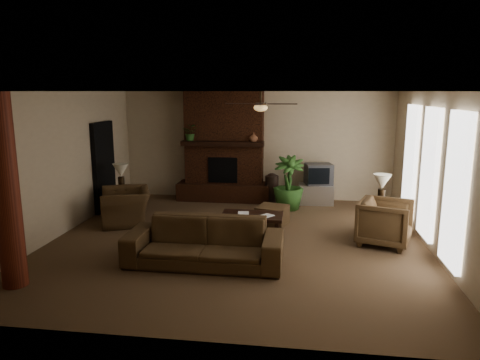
# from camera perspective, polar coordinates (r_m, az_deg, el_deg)

# --- Properties ---
(room_shell) EXTENTS (7.00, 7.00, 7.00)m
(room_shell) POSITION_cam_1_polar(r_m,az_deg,el_deg) (8.19, -0.38, 1.51)
(room_shell) COLOR brown
(room_shell) RESTS_ON ground
(fireplace) EXTENTS (2.40, 0.70, 2.80)m
(fireplace) POSITION_cam_1_polar(r_m,az_deg,el_deg) (11.49, -2.05, 3.13)
(fireplace) COLOR #442112
(fireplace) RESTS_ON ground
(windows) EXTENTS (0.08, 3.65, 2.35)m
(windows) POSITION_cam_1_polar(r_m,az_deg,el_deg) (8.62, 23.16, 0.76)
(windows) COLOR white
(windows) RESTS_ON ground
(log_column) EXTENTS (0.36, 0.36, 2.80)m
(log_column) POSITION_cam_1_polar(r_m,az_deg,el_deg) (7.06, -27.88, -1.42)
(log_column) COLOR maroon
(log_column) RESTS_ON ground
(doorway) EXTENTS (0.10, 1.00, 2.10)m
(doorway) POSITION_cam_1_polar(r_m,az_deg,el_deg) (10.95, -17.11, 1.66)
(doorway) COLOR black
(doorway) RESTS_ON ground
(ceiling_fan) EXTENTS (1.35, 1.35, 0.37)m
(ceiling_fan) POSITION_cam_1_polar(r_m,az_deg,el_deg) (8.32, 2.67, 9.49)
(ceiling_fan) COLOR black
(ceiling_fan) RESTS_ON ceiling
(sofa) EXTENTS (2.56, 0.77, 1.00)m
(sofa) POSITION_cam_1_polar(r_m,az_deg,el_deg) (7.31, -4.62, -7.03)
(sofa) COLOR #4A351F
(sofa) RESTS_ON ground
(armchair_left) EXTENTS (1.11, 1.33, 0.99)m
(armchair_left) POSITION_cam_1_polar(r_m,az_deg,el_deg) (9.83, -14.50, -2.57)
(armchair_left) COLOR #4A351F
(armchair_left) RESTS_ON ground
(armchair_right) EXTENTS (1.09, 1.13, 0.93)m
(armchair_right) POSITION_cam_1_polar(r_m,az_deg,el_deg) (8.62, 18.18, -4.95)
(armchair_right) COLOR #4A351F
(armchair_right) RESTS_ON ground
(coffee_table) EXTENTS (1.20, 0.70, 0.43)m
(coffee_table) POSITION_cam_1_polar(r_m,az_deg,el_deg) (8.72, 1.54, -4.80)
(coffee_table) COLOR black
(coffee_table) RESTS_ON ground
(ottoman) EXTENTS (0.73, 0.73, 0.40)m
(ottoman) POSITION_cam_1_polar(r_m,az_deg,el_deg) (9.50, 4.18, -4.55)
(ottoman) COLOR #4A351F
(ottoman) RESTS_ON ground
(tv_stand) EXTENTS (0.87, 0.54, 0.50)m
(tv_stand) POSITION_cam_1_polar(r_m,az_deg,el_deg) (11.35, 9.74, -1.79)
(tv_stand) COLOR silver
(tv_stand) RESTS_ON ground
(tv) EXTENTS (0.74, 0.64, 0.52)m
(tv) POSITION_cam_1_polar(r_m,az_deg,el_deg) (11.25, 10.07, 0.74)
(tv) COLOR #3B3B3D
(tv) RESTS_ON tv_stand
(floor_vase) EXTENTS (0.34, 0.34, 0.77)m
(floor_vase) POSITION_cam_1_polar(r_m,az_deg,el_deg) (11.27, 4.11, -0.79)
(floor_vase) COLOR black
(floor_vase) RESTS_ON ground
(floor_plant) EXTENTS (0.79, 1.32, 0.72)m
(floor_plant) POSITION_cam_1_polar(r_m,az_deg,el_deg) (10.71, 6.21, -1.87)
(floor_plant) COLOR #2F5923
(floor_plant) RESTS_ON ground
(side_table_left) EXTENTS (0.56, 0.56, 0.55)m
(side_table_left) POSITION_cam_1_polar(r_m,az_deg,el_deg) (10.52, -14.50, -2.89)
(side_table_left) COLOR black
(side_table_left) RESTS_ON ground
(lamp_left) EXTENTS (0.41, 0.41, 0.65)m
(lamp_left) POSITION_cam_1_polar(r_m,az_deg,el_deg) (10.34, -15.08, 0.95)
(lamp_left) COLOR black
(lamp_left) RESTS_ON side_table_left
(side_table_right) EXTENTS (0.56, 0.56, 0.55)m
(side_table_right) POSITION_cam_1_polar(r_m,az_deg,el_deg) (9.35, 17.39, -4.84)
(side_table_right) COLOR black
(side_table_right) RESTS_ON ground
(lamp_right) EXTENTS (0.40, 0.40, 0.65)m
(lamp_right) POSITION_cam_1_polar(r_m,az_deg,el_deg) (9.16, 17.81, -0.51)
(lamp_right) COLOR black
(lamp_right) RESTS_ON side_table_right
(mantel_plant) EXTENTS (0.40, 0.44, 0.33)m
(mantel_plant) POSITION_cam_1_polar(r_m,az_deg,el_deg) (11.37, -6.36, 5.87)
(mantel_plant) COLOR #2F5923
(mantel_plant) RESTS_ON fireplace
(mantel_vase) EXTENTS (0.23, 0.24, 0.22)m
(mantel_vase) POSITION_cam_1_polar(r_m,az_deg,el_deg) (11.09, 1.75, 5.51)
(mantel_vase) COLOR brown
(mantel_vase) RESTS_ON fireplace
(book_a) EXTENTS (0.22, 0.05, 0.29)m
(book_a) POSITION_cam_1_polar(r_m,az_deg,el_deg) (8.66, -0.29, -3.53)
(book_a) COLOR #999999
(book_a) RESTS_ON coffee_table
(book_b) EXTENTS (0.18, 0.15, 0.29)m
(book_b) POSITION_cam_1_polar(r_m,az_deg,el_deg) (8.59, 2.84, -3.66)
(book_b) COLOR #999999
(book_b) RESTS_ON coffee_table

